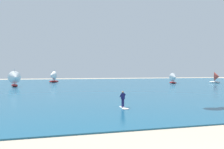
{
  "coord_description": "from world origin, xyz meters",
  "views": [
    {
      "loc": [
        -5.58,
        -6.1,
        3.77
      ],
      "look_at": [
        0.26,
        16.81,
        3.41
      ],
      "focal_mm": 34.91,
      "sensor_mm": 36.0,
      "label": 1
    }
  ],
  "objects_px": {
    "kitesurfer": "(123,102)",
    "sailboat_leading": "(216,77)",
    "sailboat_mid_right": "(52,77)",
    "sailboat_center_horizon": "(15,79)",
    "sailboat_outermost": "(174,78)"
  },
  "relations": [
    {
      "from": "sailboat_mid_right",
      "to": "sailboat_center_horizon",
      "type": "xyz_separation_m",
      "value": [
        -8.08,
        -18.19,
        -0.02
      ]
    },
    {
      "from": "sailboat_leading",
      "to": "sailboat_outermost",
      "type": "bearing_deg",
      "value": 177.39
    },
    {
      "from": "kitesurfer",
      "to": "sailboat_leading",
      "type": "distance_m",
      "value": 54.83
    },
    {
      "from": "sailboat_center_horizon",
      "to": "kitesurfer",
      "type": "bearing_deg",
      "value": -65.01
    },
    {
      "from": "kitesurfer",
      "to": "sailboat_mid_right",
      "type": "relative_size",
      "value": 0.46
    },
    {
      "from": "sailboat_mid_right",
      "to": "sailboat_outermost",
      "type": "relative_size",
      "value": 1.19
    },
    {
      "from": "sailboat_mid_right",
      "to": "sailboat_center_horizon",
      "type": "bearing_deg",
      "value": -113.94
    },
    {
      "from": "sailboat_mid_right",
      "to": "sailboat_center_horizon",
      "type": "height_order",
      "value": "sailboat_mid_right"
    },
    {
      "from": "sailboat_leading",
      "to": "sailboat_mid_right",
      "type": "bearing_deg",
      "value": 161.83
    },
    {
      "from": "sailboat_center_horizon",
      "to": "sailboat_mid_right",
      "type": "bearing_deg",
      "value": 66.06
    },
    {
      "from": "sailboat_outermost",
      "to": "kitesurfer",
      "type": "bearing_deg",
      "value": -126.31
    },
    {
      "from": "sailboat_mid_right",
      "to": "sailboat_leading",
      "type": "bearing_deg",
      "value": -18.17
    },
    {
      "from": "sailboat_outermost",
      "to": "sailboat_leading",
      "type": "height_order",
      "value": "sailboat_leading"
    },
    {
      "from": "sailboat_outermost",
      "to": "sailboat_mid_right",
      "type": "bearing_deg",
      "value": 156.08
    },
    {
      "from": "kitesurfer",
      "to": "sailboat_leading",
      "type": "relative_size",
      "value": 0.51
    }
  ]
}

